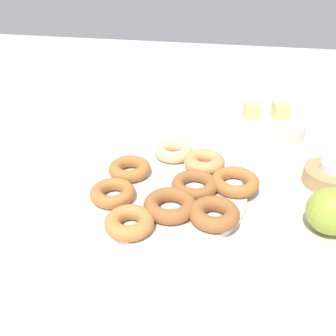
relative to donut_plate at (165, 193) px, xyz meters
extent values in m
plane|color=beige|center=(0.00, 0.00, -0.01)|extent=(2.40, 2.40, 0.00)
cylinder|color=silver|center=(0.00, 0.00, 0.00)|extent=(0.29, 0.29, 0.01)
torus|color=#995B2D|center=(0.05, 0.01, 0.02)|extent=(0.10, 0.10, 0.02)
torus|color=#EABC84|center=(-0.01, 0.13, 0.02)|extent=(0.09, 0.09, 0.02)
torus|color=#AD6B33|center=(-0.08, -0.04, 0.02)|extent=(0.11, 0.11, 0.02)
torus|color=#995B2D|center=(0.02, -0.06, 0.02)|extent=(0.13, 0.13, 0.03)
torus|color=#AD6B33|center=(-0.08, 0.04, 0.02)|extent=(0.09, 0.09, 0.02)
torus|color=#AD6B33|center=(0.12, 0.04, 0.02)|extent=(0.12, 0.12, 0.02)
torus|color=tan|center=(0.06, 0.09, 0.02)|extent=(0.10, 0.10, 0.03)
torus|color=#995B2D|center=(0.09, -0.07, 0.02)|extent=(0.12, 0.12, 0.03)
torus|color=#BC7A3D|center=(-0.03, -0.11, 0.02)|extent=(0.11, 0.11, 0.03)
cylinder|color=tan|center=(0.30, 0.10, 0.01)|extent=(0.10, 0.10, 0.03)
cylinder|color=silver|center=(0.30, 0.10, 0.03)|extent=(0.05, 0.05, 0.01)
cylinder|color=silver|center=(0.18, 0.31, 0.01)|extent=(0.19, 0.19, 0.03)
cube|color=#DBD67A|center=(0.15, 0.31, 0.05)|extent=(0.04, 0.04, 0.04)
cube|color=#DBD67A|center=(0.22, 0.33, 0.05)|extent=(0.04, 0.04, 0.04)
sphere|color=#93AD38|center=(0.27, -0.04, 0.03)|extent=(0.08, 0.08, 0.08)
camera|label=1|loc=(0.11, -0.54, 0.39)|focal=39.66mm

